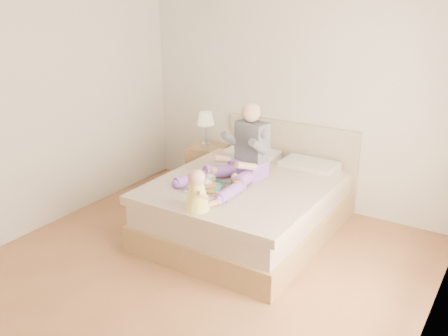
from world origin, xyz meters
The scene contains 7 objects.
room centered at (0.08, 0.01, 1.51)m, with size 4.02×4.22×2.71m.
bed centered at (0.00, 1.08, 0.32)m, with size 1.70×2.18×1.00m.
nightstand centered at (-1.07, 1.85, 0.29)m, with size 0.54×0.49×0.57m.
lamp centered at (-1.11, 1.86, 0.91)m, with size 0.22×0.22×0.45m.
adult centered at (-0.08, 1.00, 0.85)m, with size 0.70×1.05×0.83m.
tray centered at (-0.12, 0.58, 0.64)m, with size 0.53×0.42×0.15m.
baby centered at (-0.02, 0.13, 0.77)m, with size 0.30×0.34×0.39m.
Camera 1 is at (2.41, -3.27, 2.55)m, focal length 40.00 mm.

